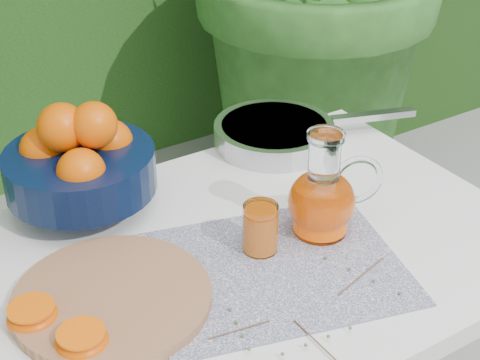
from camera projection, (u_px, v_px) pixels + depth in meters
white_table at (246, 285)px, 1.33m from camera, size 1.00×0.70×0.75m
placemat at (273, 269)px, 1.24m from camera, size 0.50×0.43×0.00m
cutting_board at (112, 298)px, 1.16m from camera, size 0.41×0.41×0.02m
fruit_bowl at (79, 161)px, 1.35m from camera, size 0.35×0.35×0.22m
juice_pitcher at (323, 198)px, 1.29m from camera, size 0.18×0.16×0.20m
juice_tumbler at (260, 229)px, 1.26m from camera, size 0.07×0.07×0.09m
saute_pan at (276, 133)px, 1.61m from camera, size 0.48×0.33×0.05m
orange_halves at (159, 287)px, 1.17m from camera, size 0.63×0.19×0.04m
thyme_sprigs at (310, 312)px, 1.14m from camera, size 0.35×0.21×0.01m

